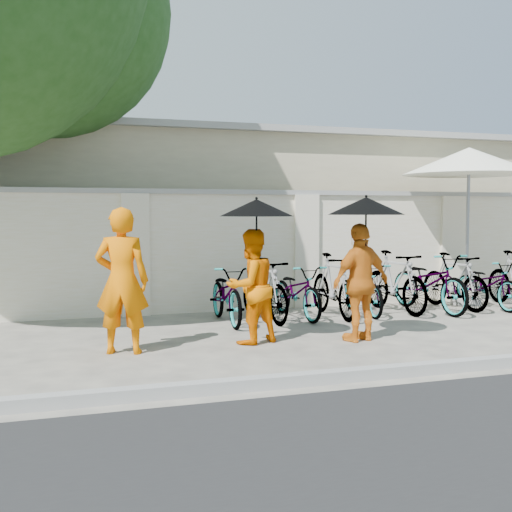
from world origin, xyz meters
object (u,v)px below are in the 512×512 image
object	(u,v)px
monk_center	(251,286)
patio_umbrella	(469,163)
monk_left	(122,281)
monk_right	(361,282)

from	to	relation	value
monk_center	patio_umbrella	distance (m)	5.59
monk_left	patio_umbrella	bearing A→B (deg)	-143.85
patio_umbrella	monk_left	bearing A→B (deg)	-161.40
monk_center	patio_umbrella	bearing A→B (deg)	-176.51
monk_left	monk_center	distance (m)	1.66
monk_right	patio_umbrella	xyz separation A→B (m)	(3.42, 2.41, 1.81)
monk_right	patio_umbrella	bearing A→B (deg)	-160.23
monk_right	patio_umbrella	world-z (taller)	patio_umbrella
patio_umbrella	monk_center	bearing A→B (deg)	-156.54
monk_center	monk_right	bearing A→B (deg)	147.71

